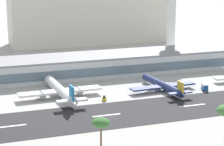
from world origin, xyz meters
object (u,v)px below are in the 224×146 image
(distant_hotel_block, at_px, (91,12))
(service_box_truck_0, at_px, (205,87))
(airliner_blue_tail_gate_1, at_px, (61,91))
(palm_tree_3, at_px, (101,124))
(control_tower, at_px, (171,12))
(terminal_building, at_px, (85,65))
(service_baggage_tug_1, at_px, (104,98))
(airliner_gold_tail_gate_2, at_px, (164,86))

(distant_hotel_block, distance_m, service_box_truck_0, 155.05)
(distant_hotel_block, bearing_deg, airliner_blue_tail_gate_1, -112.24)
(palm_tree_3, bearing_deg, control_tower, 55.91)
(terminal_building, height_order, control_tower, control_tower)
(airliner_blue_tail_gate_1, xyz_separation_m, service_baggage_tug_1, (17.58, -10.72, -2.18))
(control_tower, height_order, airliner_blue_tail_gate_1, control_tower)
(control_tower, height_order, service_baggage_tug_1, control_tower)
(control_tower, distance_m, airliner_blue_tail_gate_1, 115.81)
(distant_hotel_block, bearing_deg, service_baggage_tug_1, -104.86)
(airliner_gold_tail_gate_2, bearing_deg, service_box_truck_0, -107.64)
(service_box_truck_0, bearing_deg, service_baggage_tug_1, -70.66)
(control_tower, bearing_deg, airliner_gold_tail_gate_2, -118.73)
(service_box_truck_0, bearing_deg, distant_hotel_block, -156.25)
(airliner_blue_tail_gate_1, relative_size, palm_tree_3, 3.53)
(service_box_truck_0, bearing_deg, terminal_building, -117.15)
(service_box_truck_0, distance_m, service_baggage_tug_1, 51.97)
(terminal_building, xyz_separation_m, airliner_gold_tail_gate_2, (26.94, -44.74, -2.91))
(service_baggage_tug_1, bearing_deg, airliner_blue_tail_gate_1, -102.64)
(airliner_blue_tail_gate_1, relative_size, airliner_gold_tail_gate_2, 1.20)
(terminal_building, xyz_separation_m, palm_tree_3, (-26.23, -109.31, 6.36))
(distant_hotel_block, bearing_deg, control_tower, -66.81)
(service_baggage_tug_1, bearing_deg, control_tower, 155.96)
(service_box_truck_0, relative_size, service_baggage_tug_1, 1.82)
(palm_tree_3, bearing_deg, service_box_truck_0, 39.30)
(airliner_gold_tail_gate_2, distance_m, palm_tree_3, 84.16)
(distant_hotel_block, distance_m, palm_tree_3, 221.83)
(terminal_building, distance_m, control_tower, 77.32)
(terminal_building, distance_m, palm_tree_3, 112.59)
(terminal_building, xyz_separation_m, distant_hotel_block, (35.37, 103.42, 18.88))
(distant_hotel_block, distance_m, service_baggage_tug_1, 159.84)
(control_tower, distance_m, distant_hotel_block, 81.29)
(airliner_gold_tail_gate_2, xyz_separation_m, service_baggage_tug_1, (-32.11, -4.67, -1.64))
(service_box_truck_0, height_order, palm_tree_3, palm_tree_3)
(service_baggage_tug_1, relative_size, palm_tree_3, 0.26)
(palm_tree_3, bearing_deg, distant_hotel_block, 73.85)
(airliner_gold_tail_gate_2, bearing_deg, control_tower, -32.79)
(terminal_building, height_order, palm_tree_3, palm_tree_3)
(airliner_blue_tail_gate_1, bearing_deg, palm_tree_3, 174.97)
(control_tower, distance_m, service_baggage_tug_1, 110.65)
(airliner_gold_tail_gate_2, bearing_deg, palm_tree_3, 136.46)
(control_tower, xyz_separation_m, distant_hotel_block, (-31.93, 74.53, -5.88))
(distant_hotel_block, xyz_separation_m, palm_tree_3, (-61.60, -212.73, -12.52))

